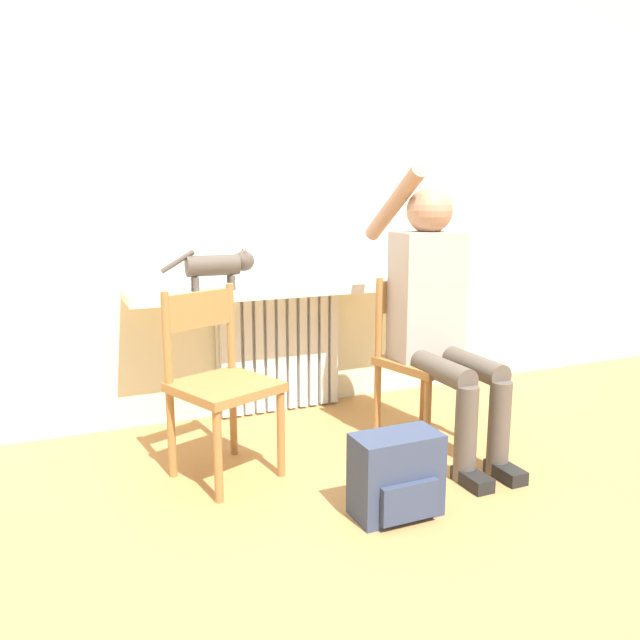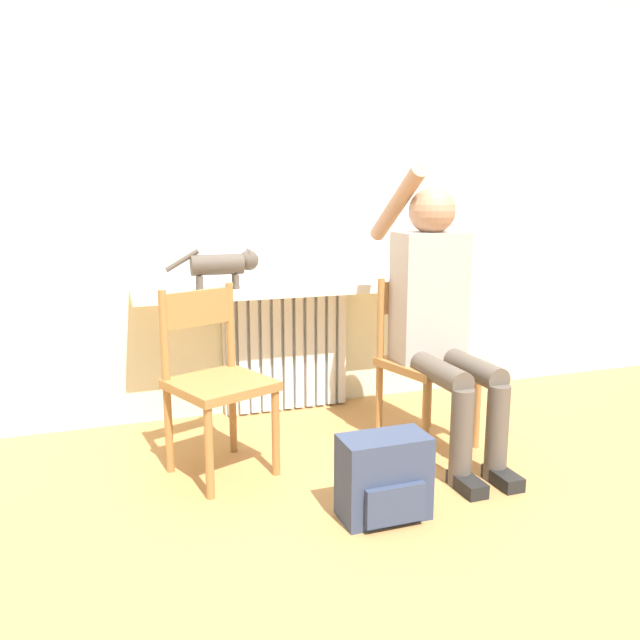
{
  "view_description": "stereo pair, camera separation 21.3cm",
  "coord_description": "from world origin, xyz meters",
  "px_view_note": "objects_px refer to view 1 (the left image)",
  "views": [
    {
      "loc": [
        -1.18,
        -2.15,
        1.24
      ],
      "look_at": [
        0.0,
        0.56,
        0.65
      ],
      "focal_mm": 35.0,
      "sensor_mm": 36.0,
      "label": 1
    },
    {
      "loc": [
        -0.98,
        -2.23,
        1.24
      ],
      "look_at": [
        0.0,
        0.56,
        0.65
      ],
      "focal_mm": 35.0,
      "sensor_mm": 36.0,
      "label": 2
    }
  ],
  "objects_px": {
    "chair_left": "(219,381)",
    "backpack": "(396,476)",
    "cat": "(221,265)",
    "chair_right": "(421,357)",
    "person": "(437,307)"
  },
  "relations": [
    {
      "from": "person",
      "to": "cat",
      "type": "xyz_separation_m",
      "value": [
        -0.9,
        0.63,
        0.18
      ]
    },
    {
      "from": "chair_right",
      "to": "backpack",
      "type": "bearing_deg",
      "value": -142.96
    },
    {
      "from": "chair_left",
      "to": "person",
      "type": "height_order",
      "value": "person"
    },
    {
      "from": "person",
      "to": "backpack",
      "type": "bearing_deg",
      "value": -134.72
    },
    {
      "from": "chair_right",
      "to": "person",
      "type": "bearing_deg",
      "value": -98.78
    },
    {
      "from": "chair_right",
      "to": "cat",
      "type": "height_order",
      "value": "cat"
    },
    {
      "from": "chair_left",
      "to": "backpack",
      "type": "height_order",
      "value": "chair_left"
    },
    {
      "from": "chair_right",
      "to": "person",
      "type": "xyz_separation_m",
      "value": [
        0.01,
        -0.11,
        0.27
      ]
    },
    {
      "from": "chair_left",
      "to": "chair_right",
      "type": "relative_size",
      "value": 1.0
    },
    {
      "from": "chair_left",
      "to": "cat",
      "type": "bearing_deg",
      "value": 51.27
    },
    {
      "from": "cat",
      "to": "chair_right",
      "type": "bearing_deg",
      "value": -30.08
    },
    {
      "from": "person",
      "to": "backpack",
      "type": "distance_m",
      "value": 0.92
    },
    {
      "from": "chair_right",
      "to": "backpack",
      "type": "xyz_separation_m",
      "value": [
        -0.51,
        -0.64,
        -0.27
      ]
    },
    {
      "from": "chair_left",
      "to": "backpack",
      "type": "relative_size",
      "value": 2.43
    },
    {
      "from": "cat",
      "to": "backpack",
      "type": "distance_m",
      "value": 1.42
    }
  ]
}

